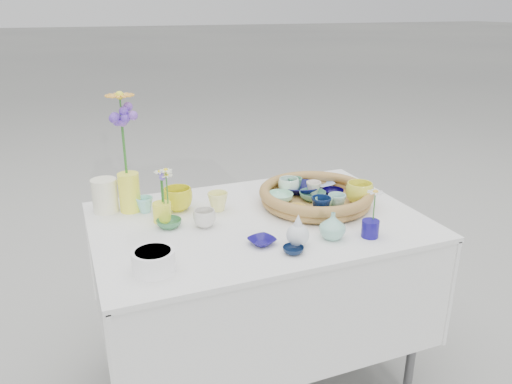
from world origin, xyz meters
name	(u,v)px	position (x,y,z in m)	size (l,w,h in m)	color
ground	(258,376)	(0.00, 0.00, 0.00)	(80.00, 80.00, 0.00)	#9FA096
display_table	(258,376)	(0.00, 0.00, 0.00)	(1.26, 0.86, 0.77)	white
wicker_tray	(316,196)	(0.28, 0.05, 0.80)	(0.47, 0.47, 0.08)	#956037
tray_ceramic_0	(301,188)	(0.27, 0.16, 0.80)	(0.15, 0.15, 0.04)	#070944
tray_ceramic_1	(333,193)	(0.37, 0.07, 0.80)	(0.09, 0.09, 0.03)	black
tray_ceramic_2	(359,193)	(0.43, -0.04, 0.83)	(0.11, 0.11, 0.09)	yellow
tray_ceramic_3	(313,196)	(0.27, 0.06, 0.80)	(0.11, 0.11, 0.03)	#4F8D73
tray_ceramic_4	(323,206)	(0.24, -0.08, 0.82)	(0.07, 0.07, 0.06)	#72AC85
tray_ceramic_5	(280,197)	(0.14, 0.10, 0.80)	(0.11, 0.11, 0.03)	#92D9B6
tray_ceramic_6	(289,186)	(0.21, 0.17, 0.82)	(0.09, 0.09, 0.07)	#D2FEE3
tray_ceramic_7	(314,188)	(0.30, 0.11, 0.81)	(0.06, 0.06, 0.06)	#F3E0CB
tray_ceramic_8	(322,185)	(0.38, 0.18, 0.80)	(0.10, 0.10, 0.03)	#A0BBE8
tray_ceramic_9	(321,206)	(0.23, -0.09, 0.82)	(0.08, 0.08, 0.07)	#07163B
tray_ceramic_10	(296,209)	(0.15, -0.03, 0.80)	(0.08, 0.08, 0.03)	#F7CF5B
tray_ceramic_11	(337,202)	(0.31, -0.07, 0.82)	(0.07, 0.07, 0.07)	#94C4B9
tray_ceramic_12	(295,184)	(0.25, 0.19, 0.81)	(0.06, 0.06, 0.06)	#4D8563
loose_ceramic_0	(178,199)	(-0.27, 0.21, 0.81)	(0.12, 0.12, 0.09)	gold
loose_ceramic_1	(218,201)	(-0.12, 0.14, 0.80)	(0.08, 0.08, 0.08)	#F7F48A
loose_ceramic_2	(169,223)	(-0.34, 0.05, 0.78)	(0.09, 0.09, 0.03)	#377547
loose_ceramic_3	(205,218)	(-0.21, 0.01, 0.80)	(0.08, 0.08, 0.07)	silver
loose_ceramic_4	(262,241)	(-0.07, -0.21, 0.78)	(0.09, 0.09, 0.02)	#130C60
loose_ceramic_5	(145,205)	(-0.40, 0.23, 0.80)	(0.07, 0.07, 0.06)	#8BE2DE
loose_ceramic_6	(293,250)	(0.00, -0.31, 0.78)	(0.07, 0.07, 0.02)	#0A1834
fluted_bowl	(154,261)	(-0.45, -0.26, 0.80)	(0.14, 0.14, 0.07)	white
bud_vase_paleblue	(298,229)	(0.04, -0.27, 0.83)	(0.08, 0.08, 0.12)	silver
bud_vase_seafoam	(333,226)	(0.18, -0.26, 0.81)	(0.09, 0.09, 0.10)	#84C2AF
bud_vase_cobalt	(370,229)	(0.32, -0.30, 0.80)	(0.06, 0.06, 0.06)	navy
single_daisy	(374,206)	(0.33, -0.29, 0.88)	(0.07, 0.07, 0.12)	white
tall_vase_yellow	(129,192)	(-0.45, 0.27, 0.84)	(0.08, 0.08, 0.16)	#FFFD3C
gerbera	(123,135)	(-0.45, 0.28, 1.08)	(0.13, 0.13, 0.33)	#F7A731
hydrangea	(123,145)	(-0.45, 0.28, 1.04)	(0.09, 0.09, 0.32)	#5D35B8
white_pitcher	(105,195)	(-0.54, 0.30, 0.83)	(0.14, 0.10, 0.14)	white
daisy_cup	(162,212)	(-0.35, 0.11, 0.80)	(0.07, 0.07, 0.08)	#FBF836
daisy_posy	(163,185)	(-0.34, 0.11, 0.91)	(0.08, 0.08, 0.14)	white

